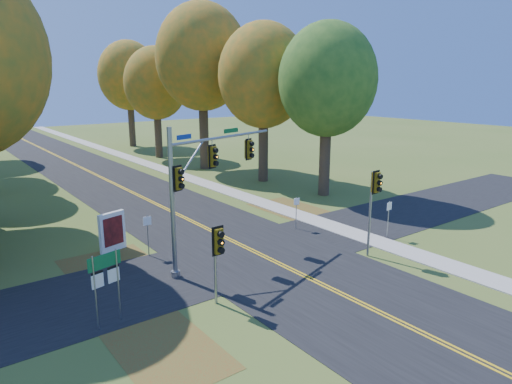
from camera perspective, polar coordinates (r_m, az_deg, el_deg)
ground at (r=21.87m, az=3.23°, el=-9.12°), size 160.00×160.00×0.00m
road_main at (r=21.86m, az=3.23°, el=-9.10°), size 8.00×160.00×0.02m
road_cross at (r=23.31m, az=0.04°, el=-7.59°), size 60.00×6.00×0.02m
centerline_left at (r=21.80m, az=3.03°, el=-9.12°), size 0.10×160.00×0.01m
centerline_right at (r=21.92m, az=3.43°, el=-9.00°), size 0.10×160.00×0.01m
sidewalk_east at (r=26.04m, az=13.78°, el=-5.64°), size 1.60×160.00×0.06m
leaf_patch_w_near at (r=22.12m, az=-17.01°, el=-9.43°), size 4.00×6.00×0.00m
leaf_patch_e at (r=30.37m, az=5.77°, el=-2.59°), size 3.50×8.00×0.00m
leaf_patch_w_far at (r=15.97m, az=-11.35°, el=-18.56°), size 3.00×5.00×0.00m
tree_e_a at (r=34.49m, az=8.92°, el=13.60°), size 7.20×7.20×12.73m
tree_e_b at (r=39.19m, az=0.96°, el=14.28°), size 7.60×7.60×13.33m
tree_e_c at (r=45.35m, az=-6.74°, el=16.33°), size 8.80×8.80×15.79m
tree_e_d at (r=53.16m, az=-12.39°, el=13.09°), size 7.00×7.00×12.32m
tree_e_e at (r=63.48m, az=-15.60°, el=13.81°), size 7.80×7.80×13.74m
traffic_mast at (r=20.82m, az=-6.89°, el=1.96°), size 7.01×2.60×6.64m
east_signal_pole at (r=22.54m, az=14.61°, el=0.00°), size 0.51×0.58×4.37m
ped_signal_pole at (r=17.33m, az=-4.80°, el=-6.86°), size 0.51×0.59×3.22m
route_sign_cluster at (r=16.94m, az=-18.29°, el=-9.73°), size 1.25×0.34×2.73m
info_kiosk at (r=24.38m, az=-17.52°, el=-4.78°), size 1.47×0.61×2.04m
reg_sign_e_north at (r=26.68m, az=5.07°, el=-1.91°), size 0.37×0.08×1.94m
reg_sign_e_south at (r=26.07m, az=16.26°, el=-2.52°), size 0.40×0.07×2.11m
reg_sign_w at (r=23.06m, az=-13.40°, el=-4.42°), size 0.41×0.08×2.12m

